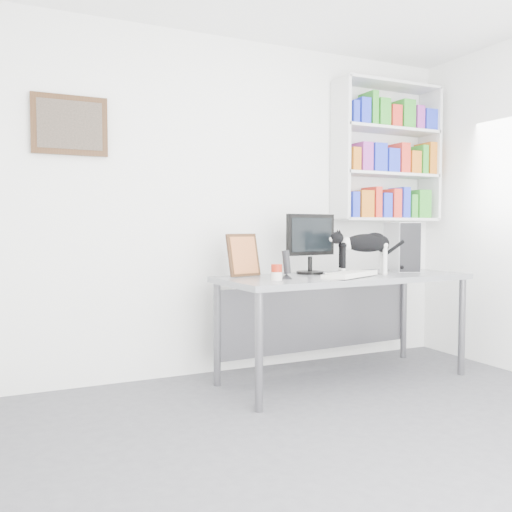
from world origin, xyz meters
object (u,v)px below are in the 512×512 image
at_px(leaning_print, 243,254).
at_px(soup_can, 277,272).
at_px(monitor, 310,243).
at_px(desk, 344,328).
at_px(bookshelf, 387,152).
at_px(keyboard, 350,274).
at_px(pc_tower, 401,247).
at_px(cat, 365,253).
at_px(speaker, 286,264).

height_order(leaning_print, soup_can, leaning_print).
bearing_deg(monitor, desk, -56.65).
xyz_separation_m(bookshelf, keyboard, (-0.85, -0.66, -1.02)).
xyz_separation_m(bookshelf, leaning_print, (-1.54, -0.28, -0.87)).
height_order(pc_tower, cat, pc_tower).
distance_m(bookshelf, speaker, 1.73).
xyz_separation_m(soup_can, cat, (0.82, 0.11, 0.11)).
distance_m(bookshelf, cat, 1.21).
bearing_deg(soup_can, speaker, 30.86).
relative_size(keyboard, speaker, 2.42).
xyz_separation_m(desk, soup_can, (-0.66, -0.16, 0.46)).
distance_m(keyboard, pc_tower, 0.83).
xyz_separation_m(leaning_print, soup_can, (0.09, -0.37, -0.11)).
xyz_separation_m(desk, monitor, (-0.18, 0.21, 0.65)).
bearing_deg(speaker, soup_can, -169.91).
distance_m(keyboard, leaning_print, 0.80).
height_order(keyboard, leaning_print, leaning_print).
distance_m(desk, keyboard, 0.46).
bearing_deg(keyboard, pc_tower, -3.93).
relative_size(keyboard, leaning_print, 1.55).
distance_m(speaker, soup_can, 0.14).
xyz_separation_m(pc_tower, speaker, (-1.23, -0.25, -0.10)).
xyz_separation_m(pc_tower, cat, (-0.53, -0.21, -0.04)).
bearing_deg(cat, soup_can, -155.99).
bearing_deg(cat, bookshelf, 56.93).
distance_m(leaning_print, cat, 0.94).
bearing_deg(soup_can, leaning_print, 103.24).
bearing_deg(cat, desk, 179.97).
height_order(keyboard, speaker, speaker).
bearing_deg(pc_tower, keyboard, -136.22).
bearing_deg(pc_tower, monitor, -162.87).
distance_m(bookshelf, pc_tower, 0.91).
xyz_separation_m(keyboard, speaker, (-0.49, 0.08, 0.09)).
bearing_deg(pc_tower, bookshelf, 92.88).
bearing_deg(pc_tower, leaning_print, -162.04).
bearing_deg(soup_can, keyboard, -0.76).
bearing_deg(bookshelf, monitor, -163.32).
bearing_deg(soup_can, desk, 13.24).
bearing_deg(keyboard, bookshelf, 10.36).
bearing_deg(keyboard, monitor, 80.34).
relative_size(bookshelf, desk, 0.64).
height_order(pc_tower, leaning_print, pc_tower).
height_order(speaker, cat, cat).
bearing_deg(keyboard, cat, 1.20).
relative_size(pc_tower, soup_can, 3.63).
xyz_separation_m(desk, speaker, (-0.55, -0.09, 0.51)).
bearing_deg(leaning_print, soup_can, -90.13).
bearing_deg(pc_tower, cat, -138.44).
height_order(desk, monitor, monitor).
distance_m(speaker, leaning_print, 0.37).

